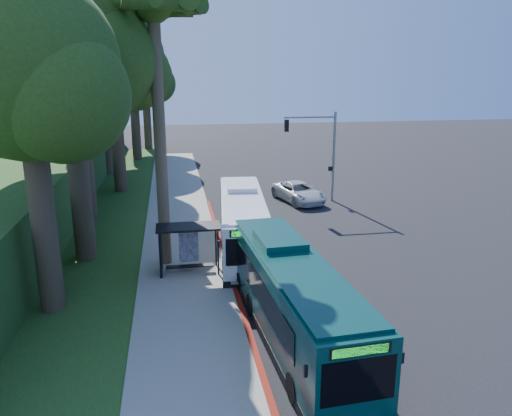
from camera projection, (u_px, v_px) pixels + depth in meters
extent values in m
plane|color=black|center=(307.00, 246.00, 29.43)|extent=(140.00, 140.00, 0.00)
cube|color=gray|center=(182.00, 252.00, 28.22)|extent=(4.50, 70.00, 0.12)
cube|color=maroon|center=(231.00, 277.00, 24.80)|extent=(0.25, 30.00, 0.13)
cube|color=#234719|center=(91.00, 231.00, 32.04)|extent=(8.00, 70.00, 0.06)
cube|color=black|center=(188.00, 227.00, 24.77)|extent=(3.20, 1.50, 0.10)
cube|color=black|center=(160.00, 253.00, 24.88)|extent=(0.06, 1.30, 2.20)
cube|color=navy|center=(189.00, 246.00, 25.77)|extent=(1.00, 0.12, 1.70)
cube|color=black|center=(190.00, 266.00, 25.22)|extent=(2.40, 0.40, 0.06)
cube|color=black|center=(161.00, 249.00, 25.45)|extent=(0.08, 0.08, 2.40)
cube|color=black|center=(216.00, 246.00, 25.91)|extent=(0.08, 0.08, 2.40)
cube|color=black|center=(161.00, 257.00, 24.31)|extent=(0.08, 0.08, 2.40)
cube|color=black|center=(218.00, 254.00, 24.77)|extent=(0.08, 0.08, 2.40)
cylinder|color=gray|center=(225.00, 258.00, 23.40)|extent=(0.06, 0.06, 3.00)
cube|color=white|center=(225.00, 230.00, 23.02)|extent=(0.35, 0.04, 0.55)
cylinder|color=gray|center=(334.00, 157.00, 38.79)|extent=(0.20, 0.20, 7.00)
cylinder|color=gray|center=(310.00, 117.00, 37.63)|extent=(4.00, 0.14, 0.14)
cube|color=black|center=(287.00, 126.00, 37.50)|extent=(0.30, 0.30, 0.90)
cube|color=black|center=(330.00, 169.00, 38.99)|extent=(0.25, 0.25, 0.35)
cylinder|color=#4C3F2D|center=(160.00, 143.00, 24.93)|extent=(0.60, 0.60, 13.00)
sphere|color=#224011|center=(153.00, 4.00, 23.20)|extent=(1.80, 1.80, 1.80)
cylinder|color=#382B1E|center=(78.00, 165.00, 25.98)|extent=(1.10, 1.10, 10.50)
sphere|color=#224011|center=(65.00, 34.00, 24.26)|extent=(8.00, 8.00, 8.00)
sphere|color=#224011|center=(98.00, 60.00, 23.71)|extent=(5.60, 5.60, 5.60)
sphere|color=#224011|center=(44.00, 54.00, 25.60)|extent=(5.20, 5.20, 5.20)
cylinder|color=#382B1E|center=(82.00, 133.00, 33.23)|extent=(1.18, 1.18, 11.90)
sphere|color=#224011|center=(71.00, 17.00, 31.28)|extent=(10.00, 10.00, 10.00)
sphere|color=#224011|center=(103.00, 38.00, 30.55)|extent=(7.00, 7.00, 7.00)
sphere|color=#224011|center=(49.00, 35.00, 32.93)|extent=(6.50, 6.50, 6.50)
cylinder|color=#382B1E|center=(117.00, 134.00, 41.35)|extent=(1.06, 1.06, 9.80)
sphere|color=#224011|center=(112.00, 59.00, 39.75)|extent=(8.40, 8.40, 8.40)
sphere|color=#224011|center=(133.00, 73.00, 39.13)|extent=(5.88, 5.88, 5.88)
sphere|color=#224011|center=(96.00, 70.00, 41.13)|extent=(5.46, 5.46, 5.46)
cylinder|color=#382B1E|center=(103.00, 117.00, 48.44)|extent=(1.14, 1.14, 11.20)
sphere|color=#224011|center=(97.00, 43.00, 46.61)|extent=(9.60, 9.60, 9.60)
sphere|color=#224011|center=(118.00, 57.00, 45.89)|extent=(6.72, 6.72, 6.72)
sphere|color=#224011|center=(82.00, 54.00, 48.18)|extent=(6.24, 6.24, 6.24)
cylinder|color=#382B1E|center=(135.00, 120.00, 56.73)|extent=(1.02, 1.02, 9.10)
sphere|color=#224011|center=(132.00, 69.00, 55.24)|extent=(8.00, 8.00, 8.00)
sphere|color=#224011|center=(147.00, 79.00, 54.64)|extent=(5.60, 5.60, 5.60)
sphere|color=#224011|center=(121.00, 76.00, 56.55)|extent=(5.20, 5.20, 5.20)
cylinder|color=#382B1E|center=(147.00, 117.00, 64.58)|extent=(0.98, 0.98, 8.40)
sphere|color=#224011|center=(145.00, 76.00, 63.21)|extent=(7.00, 7.00, 7.00)
sphere|color=#224011|center=(156.00, 84.00, 62.70)|extent=(4.90, 4.90, 4.90)
sphere|color=#224011|center=(136.00, 81.00, 64.36)|extent=(4.55, 4.55, 4.55)
cylinder|color=#382B1E|center=(42.00, 209.00, 20.39)|extent=(1.02, 1.02, 9.10)
sphere|color=#224011|center=(25.00, 67.00, 18.90)|extent=(7.20, 7.20, 7.20)
sphere|color=#224011|center=(62.00, 96.00, 18.39)|extent=(5.04, 5.04, 5.04)
sphere|color=#224011|center=(3.00, 87.00, 20.10)|extent=(4.68, 4.68, 4.68)
cube|color=white|center=(243.00, 221.00, 28.57)|extent=(3.51, 11.52, 2.69)
cube|color=black|center=(243.00, 244.00, 28.94)|extent=(3.54, 11.58, 0.33)
cube|color=black|center=(242.00, 214.00, 28.95)|extent=(3.32, 9.04, 1.04)
cube|color=black|center=(248.00, 252.00, 23.11)|extent=(2.12, 0.32, 1.32)
cube|color=black|center=(239.00, 193.00, 33.89)|extent=(1.93, 0.30, 0.94)
cube|color=#19E533|center=(248.00, 233.00, 22.86)|extent=(1.57, 0.25, 0.26)
cube|color=white|center=(243.00, 197.00, 28.20)|extent=(3.26, 10.94, 0.11)
cube|color=white|center=(241.00, 187.00, 29.97)|extent=(1.91, 2.52, 0.33)
cylinder|color=black|center=(225.00, 265.00, 25.32)|extent=(0.37, 0.97, 0.94)
cylinder|color=black|center=(268.00, 264.00, 25.48)|extent=(0.37, 0.97, 0.94)
cylinder|color=black|center=(223.00, 220.00, 32.95)|extent=(0.37, 0.97, 0.94)
cylinder|color=black|center=(256.00, 219.00, 33.11)|extent=(0.37, 0.97, 0.94)
cube|color=#093532|center=(293.00, 297.00, 18.91)|extent=(3.20, 11.77, 2.76)
cube|color=black|center=(293.00, 330.00, 19.29)|extent=(3.22, 11.83, 0.34)
cube|color=black|center=(290.00, 285.00, 19.29)|extent=(3.09, 9.22, 1.07)
cube|color=black|center=(358.00, 380.00, 13.44)|extent=(2.18, 0.25, 1.36)
cube|color=black|center=(258.00, 240.00, 24.24)|extent=(1.98, 0.24, 0.97)
cube|color=#19E533|center=(360.00, 350.00, 13.18)|extent=(1.61, 0.20, 0.27)
cube|color=#093532|center=(294.00, 261.00, 18.53)|extent=(2.96, 11.18, 0.12)
cube|color=#093532|center=(280.00, 240.00, 20.30)|extent=(1.88, 2.53, 0.34)
cylinder|color=black|center=(294.00, 388.00, 15.49)|extent=(0.35, 0.99, 0.97)
cylinder|color=black|center=(361.00, 378.00, 16.00)|extent=(0.35, 0.99, 0.97)
cylinder|color=black|center=(241.00, 283.00, 23.14)|extent=(0.35, 0.99, 0.97)
cylinder|color=black|center=(287.00, 278.00, 23.64)|extent=(0.35, 0.99, 0.97)
imported|color=silver|center=(299.00, 192.00, 39.24)|extent=(3.80, 5.95, 1.53)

